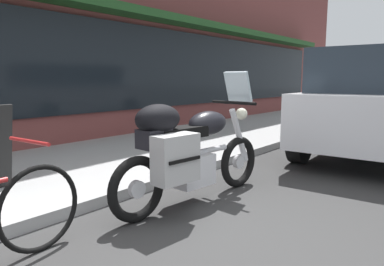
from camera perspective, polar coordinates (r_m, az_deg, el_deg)
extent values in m
plane|color=#323232|center=(3.01, 1.35, -16.97)|extent=(80.00, 80.00, 0.00)
cube|color=black|center=(9.76, 1.67, 10.02)|extent=(13.47, 0.06, 1.80)
cube|color=#1E471E|center=(9.72, 2.78, 16.54)|extent=(13.47, 0.60, 0.16)
cube|color=#989898|center=(12.06, 17.12, 2.28)|extent=(30.00, 3.01, 0.12)
torus|color=black|center=(4.38, 7.39, -4.57)|extent=(0.62, 0.15, 0.62)
cylinder|color=silver|center=(4.38, 7.39, -4.57)|extent=(0.17, 0.08, 0.16)
torus|color=black|center=(3.33, -8.74, -8.80)|extent=(0.62, 0.15, 0.62)
cylinder|color=silver|center=(3.33, -8.74, -8.80)|extent=(0.17, 0.08, 0.16)
cube|color=silver|center=(3.77, -0.06, -5.86)|extent=(0.47, 0.34, 0.32)
cylinder|color=silver|center=(3.77, 0.47, -3.22)|extent=(0.99, 0.16, 0.06)
ellipsoid|color=black|center=(3.86, 2.53, 1.57)|extent=(0.54, 0.33, 0.26)
cube|color=black|center=(3.57, -1.97, 0.04)|extent=(0.62, 0.30, 0.11)
cube|color=black|center=(3.36, -6.05, -0.90)|extent=(0.30, 0.25, 0.18)
cylinder|color=silver|center=(4.32, 7.47, -0.43)|extent=(0.35, 0.10, 0.67)
cylinder|color=black|center=(4.18, 6.59, 4.81)|extent=(0.10, 0.62, 0.04)
cube|color=silver|center=(4.24, 7.30, 7.28)|extent=(0.18, 0.33, 0.35)
sphere|color=#EAEACC|center=(4.32, 7.86, 3.04)|extent=(0.14, 0.14, 0.14)
cube|color=#A5A5A5|center=(3.24, -2.61, -4.07)|extent=(0.46, 0.24, 0.44)
cube|color=black|center=(3.17, -1.11, -4.35)|extent=(0.37, 0.05, 0.03)
ellipsoid|color=black|center=(3.37, -5.44, 2.23)|extent=(0.51, 0.37, 0.28)
torus|color=black|center=(2.98, -23.01, -10.98)|extent=(0.67, 0.09, 0.67)
cylinder|color=#B22323|center=(2.83, -24.47, -1.20)|extent=(0.06, 0.48, 0.03)
cube|color=silver|center=(7.04, 28.16, 2.79)|extent=(4.70, 2.02, 0.77)
cube|color=#232D38|center=(6.74, 28.23, 8.57)|extent=(3.21, 1.74, 0.64)
cylinder|color=black|center=(8.74, 23.54, 1.48)|extent=(0.67, 0.25, 0.66)
cylinder|color=black|center=(5.83, 16.74, -1.37)|extent=(0.67, 0.25, 0.66)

